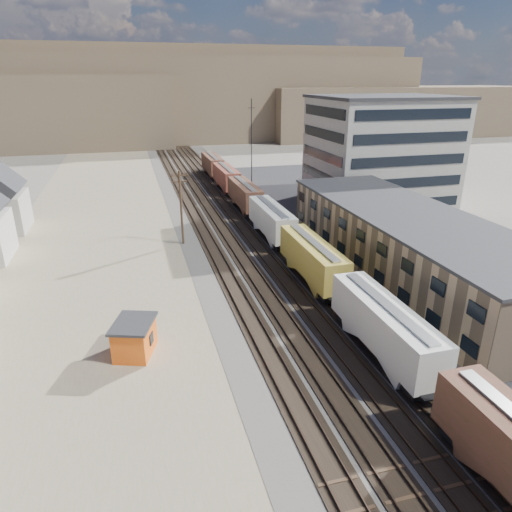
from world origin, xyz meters
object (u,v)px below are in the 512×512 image
object	(u,v)px
freight_train	(289,236)
maintenance_shed	(134,338)
parked_car_blue	(388,225)
utility_pole_north	(181,206)

from	to	relation	value
freight_train	maintenance_shed	bearing A→B (deg)	-138.43
maintenance_shed	parked_car_blue	world-z (taller)	maintenance_shed
utility_pole_north	maintenance_shed	bearing A→B (deg)	-105.31
utility_pole_north	parked_car_blue	size ratio (longest dim) A/B	1.88
parked_car_blue	freight_train	bearing A→B (deg)	137.85
freight_train	maintenance_shed	world-z (taller)	freight_train
utility_pole_north	maintenance_shed	distance (m)	26.89
freight_train	utility_pole_north	xyz separation A→B (m)	(-12.30, 8.53, 2.50)
utility_pole_north	freight_train	bearing A→B (deg)	-34.76
maintenance_shed	parked_car_blue	size ratio (longest dim) A/B	0.90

